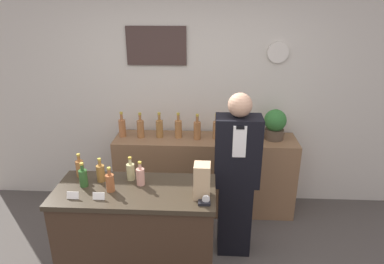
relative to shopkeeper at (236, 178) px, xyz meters
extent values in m
cube|color=beige|center=(-0.48, 1.01, 0.54)|extent=(5.20, 0.06, 2.70)
cube|color=#3C2C27|center=(-0.86, 0.97, 1.08)|extent=(0.66, 0.02, 0.42)
cylinder|color=beige|center=(0.47, 0.97, 1.02)|extent=(0.23, 0.03, 0.23)
cube|color=brown|center=(-0.30, 0.72, -0.36)|extent=(2.05, 0.46, 0.91)
cube|color=#382619|center=(-0.84, -0.52, -0.35)|extent=(1.25, 0.53, 0.94)
cube|color=#30271B|center=(-0.84, -0.52, 0.14)|extent=(1.28, 0.56, 0.04)
cube|color=black|center=(0.00, 0.00, -0.44)|extent=(0.31, 0.25, 0.76)
cube|color=black|center=(0.00, 0.00, 0.27)|extent=(0.41, 0.25, 0.66)
cube|color=white|center=(0.00, -0.13, 0.42)|extent=(0.12, 0.01, 0.29)
cube|color=black|center=(0.00, -0.13, 0.55)|extent=(0.07, 0.01, 0.03)
sphere|color=tan|center=(0.00, 0.00, 0.71)|extent=(0.21, 0.21, 0.21)
cylinder|color=#4C3D2D|center=(0.47, 0.75, 0.15)|extent=(0.21, 0.21, 0.12)
sphere|color=#2D6B2D|center=(0.47, 0.75, 0.32)|extent=(0.25, 0.25, 0.25)
cube|color=tan|center=(-0.31, -0.61, 0.30)|extent=(0.12, 0.13, 0.27)
cube|color=black|center=(-0.29, -0.71, 0.17)|extent=(0.09, 0.06, 0.02)
cylinder|color=silver|center=(-0.28, -0.71, 0.21)|extent=(0.06, 0.02, 0.06)
cube|color=white|center=(-1.28, -0.69, 0.19)|extent=(0.09, 0.02, 0.06)
cube|color=white|center=(-1.08, -0.69, 0.19)|extent=(0.09, 0.02, 0.06)
cylinder|color=#9C6232|center=(-1.34, -0.33, 0.23)|extent=(0.07, 0.07, 0.14)
cylinder|color=#9C6232|center=(-1.34, -0.33, 0.33)|extent=(0.03, 0.03, 0.05)
cylinder|color=#B29933|center=(-1.34, -0.33, 0.36)|extent=(0.03, 0.03, 0.02)
cylinder|color=#2C5726|center=(-1.26, -0.49, 0.23)|extent=(0.07, 0.07, 0.14)
cylinder|color=#2C5726|center=(-1.26, -0.49, 0.33)|extent=(0.03, 0.03, 0.05)
cylinder|color=#B29933|center=(-1.26, -0.49, 0.36)|extent=(0.03, 0.03, 0.02)
cylinder|color=olive|center=(-1.14, -0.41, 0.23)|extent=(0.07, 0.07, 0.14)
cylinder|color=olive|center=(-1.14, -0.41, 0.33)|extent=(0.03, 0.03, 0.05)
cylinder|color=#B29933|center=(-1.14, -0.41, 0.36)|extent=(0.03, 0.03, 0.02)
cylinder|color=#96532D|center=(-1.02, -0.56, 0.23)|extent=(0.07, 0.07, 0.14)
cylinder|color=#96532D|center=(-1.02, -0.56, 0.33)|extent=(0.03, 0.03, 0.05)
cylinder|color=#B29933|center=(-1.02, -0.56, 0.36)|extent=(0.03, 0.03, 0.02)
cylinder|color=tan|center=(-0.90, -0.37, 0.23)|extent=(0.07, 0.07, 0.14)
cylinder|color=tan|center=(-0.90, -0.37, 0.33)|extent=(0.03, 0.03, 0.05)
cylinder|color=#B29933|center=(-0.90, -0.37, 0.36)|extent=(0.03, 0.03, 0.02)
cylinder|color=tan|center=(-0.81, -0.45, 0.23)|extent=(0.07, 0.07, 0.14)
cylinder|color=tan|center=(-0.81, -0.45, 0.33)|extent=(0.03, 0.03, 0.05)
cylinder|color=#B29933|center=(-0.81, -0.45, 0.36)|extent=(0.03, 0.03, 0.02)
cylinder|color=#A56439|center=(-1.25, 0.74, 0.20)|extent=(0.08, 0.08, 0.20)
cylinder|color=#A56439|center=(-1.25, 0.74, 0.33)|extent=(0.03, 0.03, 0.07)
cylinder|color=#B29933|center=(-1.25, 0.74, 0.38)|extent=(0.03, 0.03, 0.02)
cylinder|color=#9D6538|center=(-1.04, 0.72, 0.20)|extent=(0.08, 0.08, 0.20)
cylinder|color=#9D6538|center=(-1.04, 0.72, 0.33)|extent=(0.03, 0.03, 0.07)
cylinder|color=#B29933|center=(-1.04, 0.72, 0.38)|extent=(0.03, 0.03, 0.02)
cylinder|color=olive|center=(-0.82, 0.74, 0.20)|extent=(0.08, 0.08, 0.20)
cylinder|color=olive|center=(-0.82, 0.74, 0.33)|extent=(0.03, 0.03, 0.07)
cylinder|color=#B29933|center=(-0.82, 0.74, 0.38)|extent=(0.03, 0.03, 0.02)
cylinder|color=#A36B3B|center=(-0.61, 0.74, 0.20)|extent=(0.08, 0.08, 0.20)
cylinder|color=#A36B3B|center=(-0.61, 0.74, 0.33)|extent=(0.03, 0.03, 0.07)
cylinder|color=#B29933|center=(-0.61, 0.74, 0.38)|extent=(0.03, 0.03, 0.02)
cylinder|color=#A0673A|center=(-0.40, 0.71, 0.20)|extent=(0.08, 0.08, 0.20)
cylinder|color=#A0673A|center=(-0.40, 0.71, 0.33)|extent=(0.03, 0.03, 0.07)
cylinder|color=#B29933|center=(-0.40, 0.71, 0.38)|extent=(0.03, 0.03, 0.02)
cylinder|color=#99673D|center=(-0.18, 0.73, 0.20)|extent=(0.08, 0.08, 0.20)
cylinder|color=#99673D|center=(-0.18, 0.73, 0.33)|extent=(0.03, 0.03, 0.07)
cylinder|color=#B29933|center=(-0.18, 0.73, 0.38)|extent=(0.03, 0.03, 0.02)
cylinder|color=#9E6739|center=(0.03, 0.73, 0.20)|extent=(0.08, 0.08, 0.20)
cylinder|color=#9E6739|center=(0.03, 0.73, 0.33)|extent=(0.03, 0.03, 0.07)
cylinder|color=#B29933|center=(0.03, 0.73, 0.38)|extent=(0.03, 0.03, 0.02)
cylinder|color=#A46D38|center=(0.25, 0.72, 0.20)|extent=(0.08, 0.08, 0.20)
cylinder|color=#A46D38|center=(0.25, 0.72, 0.33)|extent=(0.03, 0.03, 0.07)
cylinder|color=#B29933|center=(0.25, 0.72, 0.38)|extent=(0.03, 0.03, 0.02)
camera|label=1|loc=(-0.27, -2.85, 1.56)|focal=32.00mm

